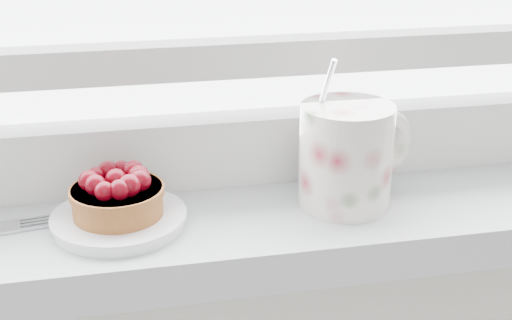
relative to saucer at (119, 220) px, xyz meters
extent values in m
cube|color=#B8BDBF|center=(0.08, 0.02, -0.03)|extent=(1.60, 0.20, 0.04)
cube|color=silver|center=(0.08, 0.09, 0.03)|extent=(1.30, 0.05, 0.07)
cube|color=silver|center=(0.08, 0.09, 0.12)|extent=(1.30, 0.04, 0.04)
cylinder|color=white|center=(0.00, 0.00, 0.00)|extent=(0.12, 0.12, 0.01)
cylinder|color=brown|center=(0.00, 0.00, 0.02)|extent=(0.08, 0.08, 0.03)
cylinder|color=brown|center=(0.00, 0.00, 0.03)|extent=(0.09, 0.09, 0.01)
sphere|color=#41040B|center=(0.00, 0.00, 0.04)|extent=(0.02, 0.02, 0.02)
sphere|color=#41040B|center=(0.02, 0.00, 0.04)|extent=(0.02, 0.02, 0.02)
sphere|color=#41040B|center=(0.02, 0.01, 0.04)|extent=(0.02, 0.02, 0.02)
sphere|color=#41040B|center=(0.01, 0.02, 0.04)|extent=(0.02, 0.02, 0.02)
sphere|color=#41040B|center=(-0.01, 0.02, 0.04)|extent=(0.02, 0.02, 0.02)
sphere|color=#41040B|center=(-0.02, 0.01, 0.04)|extent=(0.02, 0.02, 0.02)
sphere|color=#41040B|center=(-0.02, 0.00, 0.04)|extent=(0.02, 0.02, 0.02)
sphere|color=#41040B|center=(-0.02, -0.01, 0.04)|extent=(0.02, 0.02, 0.02)
sphere|color=#41040B|center=(-0.01, -0.02, 0.04)|extent=(0.02, 0.02, 0.02)
sphere|color=#41040B|center=(0.00, -0.02, 0.04)|extent=(0.02, 0.02, 0.02)
sphere|color=#41040B|center=(0.01, -0.02, 0.04)|extent=(0.02, 0.02, 0.02)
sphere|color=#41040B|center=(0.02, -0.01, 0.04)|extent=(0.02, 0.02, 0.02)
cylinder|color=silver|center=(0.22, 0.00, 0.04)|extent=(0.11, 0.11, 0.10)
cylinder|color=black|center=(0.22, 0.00, 0.09)|extent=(0.08, 0.08, 0.01)
torus|color=silver|center=(0.26, 0.02, 0.05)|extent=(0.07, 0.04, 0.07)
cylinder|color=silver|center=(0.20, 0.02, 0.11)|extent=(0.02, 0.02, 0.06)
cube|color=silver|center=(-0.10, 0.01, 0.00)|extent=(0.03, 0.03, 0.00)
cube|color=silver|center=(-0.07, 0.01, 0.00)|extent=(0.03, 0.01, 0.00)
cube|color=silver|center=(-0.07, 0.02, 0.00)|extent=(0.03, 0.01, 0.00)
cube|color=silver|center=(-0.07, 0.02, 0.00)|extent=(0.03, 0.01, 0.00)
cube|color=silver|center=(-0.08, 0.03, 0.00)|extent=(0.03, 0.01, 0.00)
camera|label=1|loc=(0.00, -0.60, 0.30)|focal=50.00mm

